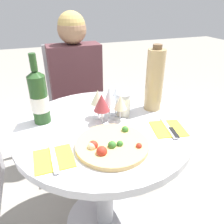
# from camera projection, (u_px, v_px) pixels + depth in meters

# --- Properties ---
(ground_plane) EXTENTS (12.00, 12.00, 0.00)m
(ground_plane) POSITION_uv_depth(u_px,v_px,m) (105.00, 221.00, 1.42)
(ground_plane) COLOR gray
(ground_plane) RESTS_ON ground
(dining_table) EXTENTS (0.86, 0.86, 0.73)m
(dining_table) POSITION_uv_depth(u_px,v_px,m) (104.00, 154.00, 1.16)
(dining_table) COLOR #B2B2B7
(dining_table) RESTS_ON ground_plane
(chair_behind_diner) EXTENTS (0.43, 0.43, 0.96)m
(chair_behind_diner) POSITION_uv_depth(u_px,v_px,m) (76.00, 105.00, 1.90)
(chair_behind_diner) COLOR #ADADB2
(chair_behind_diner) RESTS_ON ground_plane
(seated_diner) EXTENTS (0.39, 0.40, 1.21)m
(seated_diner) POSITION_uv_depth(u_px,v_px,m) (79.00, 101.00, 1.74)
(seated_diner) COLOR #512D33
(seated_diner) RESTS_ON ground_plane
(pizza_large) EXTENTS (0.31, 0.31, 0.05)m
(pizza_large) POSITION_uv_depth(u_px,v_px,m) (111.00, 145.00, 0.91)
(pizza_large) COLOR #DBB26B
(pizza_large) RESTS_ON dining_table
(wine_bottle) EXTENTS (0.08, 0.08, 0.34)m
(wine_bottle) POSITION_uv_depth(u_px,v_px,m) (39.00, 97.00, 1.05)
(wine_bottle) COLOR #23471E
(wine_bottle) RESTS_ON dining_table
(tall_carafe) EXTENTS (0.09, 0.09, 0.35)m
(tall_carafe) POSITION_uv_depth(u_px,v_px,m) (154.00, 80.00, 1.16)
(tall_carafe) COLOR tan
(tall_carafe) RESTS_ON dining_table
(sugar_shaker) EXTENTS (0.07, 0.07, 0.12)m
(sugar_shaker) POSITION_uv_depth(u_px,v_px,m) (123.00, 105.00, 1.14)
(sugar_shaker) COLOR silver
(sugar_shaker) RESTS_ON dining_table
(wine_glass_center) EXTENTS (0.06, 0.06, 0.17)m
(wine_glass_center) POSITION_uv_depth(u_px,v_px,m) (109.00, 96.00, 1.08)
(wine_glass_center) COLOR silver
(wine_glass_center) RESTS_ON dining_table
(wine_glass_back_right) EXTENTS (0.06, 0.06, 0.15)m
(wine_glass_back_right) POSITION_uv_depth(u_px,v_px,m) (116.00, 96.00, 1.13)
(wine_glass_back_right) COLOR silver
(wine_glass_back_right) RESTS_ON dining_table
(wine_glass_front_left) EXTENTS (0.08, 0.08, 0.16)m
(wine_glass_front_left) POSITION_uv_depth(u_px,v_px,m) (102.00, 103.00, 1.04)
(wine_glass_front_left) COLOR silver
(wine_glass_front_left) RESTS_ON dining_table
(wine_glass_front_right) EXTENTS (0.06, 0.06, 0.14)m
(wine_glass_front_right) POSITION_uv_depth(u_px,v_px,m) (120.00, 103.00, 1.08)
(wine_glass_front_right) COLOR silver
(wine_glass_front_right) RESTS_ON dining_table
(wine_glass_back_left) EXTENTS (0.07, 0.07, 0.15)m
(wine_glass_back_left) POSITION_uv_depth(u_px,v_px,m) (98.00, 97.00, 1.10)
(wine_glass_back_left) COLOR silver
(wine_glass_back_left) RESTS_ON dining_table
(place_setting_left) EXTENTS (0.15, 0.19, 0.01)m
(place_setting_left) POSITION_uv_depth(u_px,v_px,m) (54.00, 159.00, 0.84)
(place_setting_left) COLOR yellow
(place_setting_left) RESTS_ON dining_table
(place_setting_right) EXTENTS (0.18, 0.19, 0.01)m
(place_setting_right) POSITION_uv_depth(u_px,v_px,m) (169.00, 129.00, 1.04)
(place_setting_right) COLOR yellow
(place_setting_right) RESTS_ON dining_table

